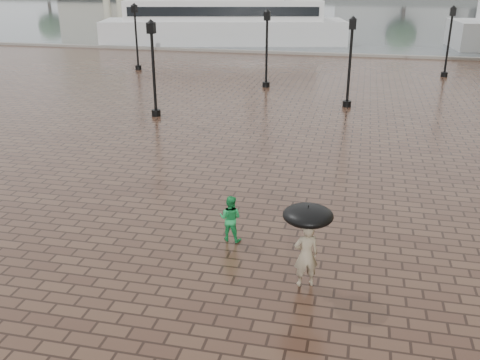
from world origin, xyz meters
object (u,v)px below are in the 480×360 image
object	(u,v)px
street_lamps	(272,49)
child_pedestrian	(230,218)
adult_pedestrian	(306,255)
ferry_near	(224,19)

from	to	relation	value
street_lamps	child_pedestrian	size ratio (longest dim) A/B	17.26
adult_pedestrian	child_pedestrian	distance (m)	2.77
street_lamps	adult_pedestrian	bearing A→B (deg)	-78.26
ferry_near	street_lamps	bearing A→B (deg)	-81.00
street_lamps	adult_pedestrian	size ratio (longest dim) A/B	14.02
street_lamps	adult_pedestrian	distance (m)	21.55
adult_pedestrian	child_pedestrian	bearing A→B (deg)	-60.07
child_pedestrian	ferry_near	distance (m)	40.58
child_pedestrian	adult_pedestrian	bearing A→B (deg)	147.38
street_lamps	ferry_near	world-z (taller)	ferry_near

